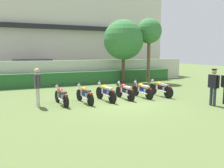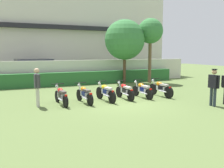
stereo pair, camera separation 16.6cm
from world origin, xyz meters
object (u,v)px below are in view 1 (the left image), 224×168
Objects in this scene: motorcycle_in_row_0 at (61,96)px; parked_car at (35,71)px; inspector_person at (37,84)px; tree_near_inspector at (123,40)px; tree_far_side at (149,32)px; motorcycle_in_row_2 at (106,92)px; motorcycle_in_row_1 at (85,94)px; motorcycle_in_row_5 at (160,88)px; motorcycle_in_row_4 at (142,90)px; motorcycle_in_row_3 at (125,91)px; officer_0 at (214,84)px.

parked_car is at bearing -3.71° from motorcycle_in_row_0.
tree_near_inspector is at bearing 38.23° from inspector_person.
tree_far_side reaches higher than motorcycle_in_row_2.
tree_near_inspector is 7.63m from motorcycle_in_row_2.
motorcycle_in_row_1 is 1.00× the size of motorcycle_in_row_5.
motorcycle_in_row_1 is at bearing -143.01° from tree_far_side.
motorcycle_in_row_4 is 5.38m from inspector_person.
tree_far_side is 2.66× the size of motorcycle_in_row_1.
tree_far_side reaches higher than motorcycle_in_row_4.
tree_far_side is at bearing -40.78° from motorcycle_in_row_4.
motorcycle_in_row_2 is 2.12m from motorcycle_in_row_4.
inspector_person is (-6.46, 0.20, 0.58)m from motorcycle_in_row_5.
tree_far_side is 2.92× the size of inspector_person.
motorcycle_in_row_4 is at bearing -70.57° from parked_car.
motorcycle_in_row_1 is 4.34m from motorcycle_in_row_5.
motorcycle_in_row_3 is at bearing -1.28° from inspector_person.
motorcycle_in_row_2 is at bearing -95.95° from motorcycle_in_row_0.
motorcycle_in_row_1 is (-7.10, -5.35, -3.55)m from tree_far_side.
motorcycle_in_row_3 is (1.08, 0.02, -0.01)m from motorcycle_in_row_2.
motorcycle_in_row_0 is at bearing 86.39° from motorcycle_in_row_3.
motorcycle_in_row_4 is at bearing -96.22° from motorcycle_in_row_2.
motorcycle_in_row_4 is at bearing -94.41° from motorcycle_in_row_3.
motorcycle_in_row_2 is at bearing -124.51° from tree_near_inspector.
motorcycle_in_row_1 is 3.22m from motorcycle_in_row_4.
parked_car is at bearing 17.84° from motorcycle_in_row_3.
parked_car is 8.83m from inspector_person.
inspector_person is 7.87m from officer_0.
tree_far_side is at bearing -97.95° from officer_0.
tree_near_inspector is 2.58× the size of motorcycle_in_row_0.
tree_near_inspector reaches higher than motorcycle_in_row_4.
motorcycle_in_row_5 is at bearing -1.76° from inspector_person.
motorcycle_in_row_2 is at bearing -31.11° from officer_0.
motorcycle_in_row_1 reaches higher than motorcycle_in_row_4.
motorcycle_in_row_2 is (-4.00, -5.81, -2.90)m from tree_near_inspector.
motorcycle_in_row_1 is at bearing 88.52° from motorcycle_in_row_3.
motorcycle_in_row_2 is (-6.00, -5.32, -3.54)m from tree_far_side.
inspector_person reaches higher than motorcycle_in_row_2.
motorcycle_in_row_0 is at bearing -20.62° from officer_0.
tree_near_inspector is 8.28m from motorcycle_in_row_1.
motorcycle_in_row_2 reaches higher than motorcycle_in_row_1.
motorcycle_in_row_2 is at bearing -93.65° from motorcycle_in_row_1.
tree_far_side is at bearing -58.28° from motorcycle_in_row_1.
motorcycle_in_row_4 is (1.04, -0.03, -0.01)m from motorcycle_in_row_3.
inspector_person is at bearing -141.77° from tree_near_inspector.
motorcycle_in_row_3 reaches higher than motorcycle_in_row_4.
motorcycle_in_row_1 is at bearing 85.46° from motorcycle_in_row_2.
tree_far_side is (2.00, -0.49, 0.64)m from tree_near_inspector.
officer_0 reaches higher than motorcycle_in_row_1.
tree_far_side reaches higher than motorcycle_in_row_0.
motorcycle_in_row_5 is (1.12, -0.08, 0.02)m from motorcycle_in_row_4.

